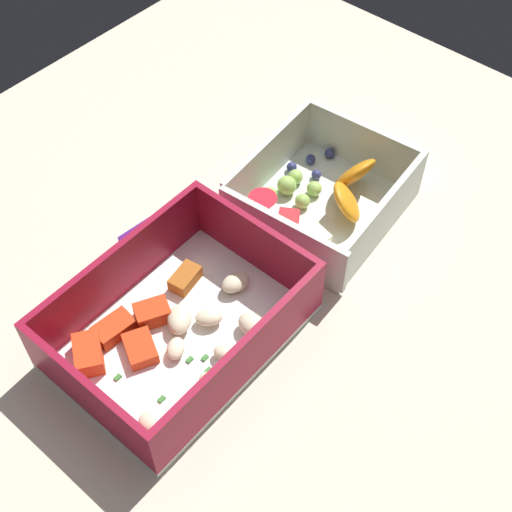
{
  "coord_description": "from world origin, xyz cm",
  "views": [
    {
      "loc": [
        -31.46,
        -25.31,
        54.29
      ],
      "look_at": [
        -1.21,
        1.08,
        4.0
      ],
      "focal_mm": 49.96,
      "sensor_mm": 36.0,
      "label": 1
    }
  ],
  "objects_px": {
    "fruit_bowl": "(321,197)",
    "pasta_container": "(178,325)",
    "candy_bar": "(155,229)",
    "paper_cup_liner": "(402,156)"
  },
  "relations": [
    {
      "from": "fruit_bowl",
      "to": "pasta_container",
      "type": "bearing_deg",
      "value": 179.95
    },
    {
      "from": "fruit_bowl",
      "to": "candy_bar",
      "type": "relative_size",
      "value": 2.39
    },
    {
      "from": "pasta_container",
      "to": "paper_cup_liner",
      "type": "height_order",
      "value": "pasta_container"
    },
    {
      "from": "candy_bar",
      "to": "paper_cup_liner",
      "type": "xyz_separation_m",
      "value": [
        0.24,
        -0.12,
        0.0
      ]
    },
    {
      "from": "fruit_bowl",
      "to": "paper_cup_liner",
      "type": "bearing_deg",
      "value": -11.18
    },
    {
      "from": "fruit_bowl",
      "to": "candy_bar",
      "type": "height_order",
      "value": "fruit_bowl"
    },
    {
      "from": "candy_bar",
      "to": "pasta_container",
      "type": "bearing_deg",
      "value": -124.39
    },
    {
      "from": "pasta_container",
      "to": "paper_cup_liner",
      "type": "bearing_deg",
      "value": -4.87
    },
    {
      "from": "candy_bar",
      "to": "paper_cup_liner",
      "type": "bearing_deg",
      "value": -27.33
    },
    {
      "from": "candy_bar",
      "to": "fruit_bowl",
      "type": "bearing_deg",
      "value": -38.54
    }
  ]
}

